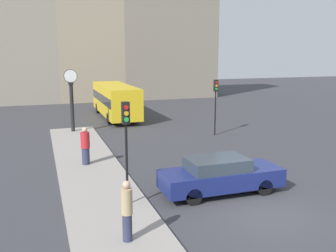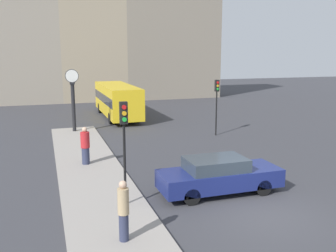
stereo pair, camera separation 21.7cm
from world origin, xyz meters
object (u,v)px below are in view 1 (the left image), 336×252
bus_distant (115,99)px  traffic_light_far (216,96)px  traffic_light_near (126,132)px  sedan_car (220,175)px  pedestrian_red_top (85,146)px  pedestrian_tan_coat (127,211)px  street_clock (72,99)px

bus_distant → traffic_light_far: traffic_light_far is taller
bus_distant → traffic_light_near: (-3.31, -18.82, 1.18)m
sedan_car → traffic_light_near: 4.26m
traffic_light_near → pedestrian_red_top: bearing=98.3°
bus_distant → pedestrian_tan_coat: size_ratio=5.15×
traffic_light_near → street_clock: (-0.69, 13.58, -0.40)m
traffic_light_near → pedestrian_red_top: 5.77m
pedestrian_red_top → traffic_light_near: bearing=-81.7°
street_clock → pedestrian_tan_coat: street_clock is taller
street_clock → pedestrian_red_top: size_ratio=2.31×
bus_distant → street_clock: bearing=-127.3°
bus_distant → pedestrian_tan_coat: 21.74m
traffic_light_far → street_clock: street_clock is taller
pedestrian_red_top → pedestrian_tan_coat: (0.21, -8.00, 0.01)m
sedan_car → bus_distant: bus_distant is taller
sedan_car → traffic_light_far: (4.45, 9.55, 1.91)m
sedan_car → pedestrian_red_top: (-4.54, 5.23, 0.29)m
traffic_light_far → pedestrian_red_top: size_ratio=2.02×
traffic_light_near → pedestrian_tan_coat: (-0.59, -2.56, -1.72)m
traffic_light_far → traffic_light_near: bearing=-130.0°
bus_distant → traffic_light_near: traffic_light_near is taller
pedestrian_red_top → sedan_car: bearing=-49.1°
bus_distant → street_clock: (-4.00, -5.24, 0.78)m
bus_distant → traffic_light_far: 10.35m
street_clock → pedestrian_tan_coat: 16.20m
traffic_light_far → bus_distant: bearing=118.3°
traffic_light_near → pedestrian_tan_coat: size_ratio=2.04×
traffic_light_near → pedestrian_red_top: (-0.79, 5.44, -1.73)m
traffic_light_far → pedestrian_tan_coat: traffic_light_far is taller
sedan_car → traffic_light_far: traffic_light_far is taller
street_clock → pedestrian_red_top: street_clock is taller
bus_distant → pedestrian_red_top: bus_distant is taller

